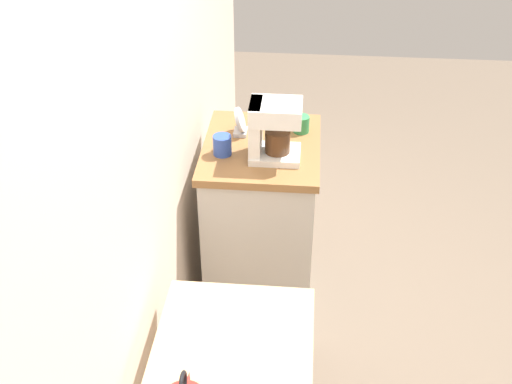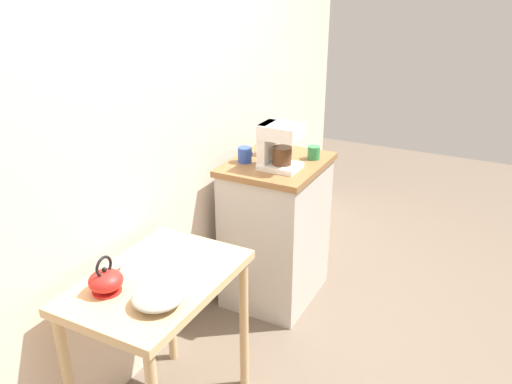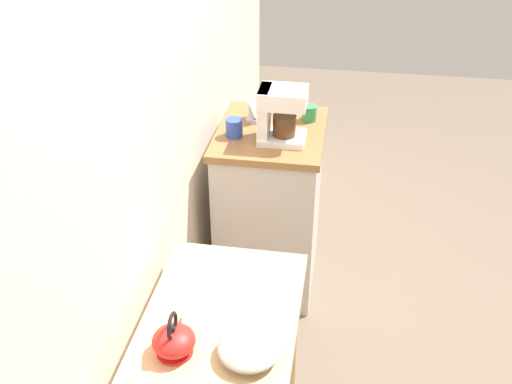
% 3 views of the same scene
% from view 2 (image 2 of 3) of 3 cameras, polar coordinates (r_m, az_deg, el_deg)
% --- Properties ---
extents(ground_plane, '(8.00, 8.00, 0.00)m').
position_cam_2_polar(ground_plane, '(3.05, -3.09, -16.60)').
color(ground_plane, '#6B5B4C').
extents(back_wall, '(4.40, 0.10, 2.80)m').
position_cam_2_polar(back_wall, '(2.70, -9.60, 11.08)').
color(back_wall, beige).
rests_on(back_wall, ground_plane).
extents(wooden_table, '(0.77, 0.52, 0.77)m').
position_cam_2_polar(wooden_table, '(2.29, -10.63, -11.73)').
color(wooden_table, tan).
rests_on(wooden_table, ground_plane).
extents(kitchen_counter, '(0.64, 0.53, 0.92)m').
position_cam_2_polar(kitchen_counter, '(3.24, 2.21, -4.23)').
color(kitchen_counter, '#BCB7AD').
rests_on(kitchen_counter, ground_plane).
extents(bowl_stoneware, '(0.20, 0.20, 0.06)m').
position_cam_2_polar(bowl_stoneware, '(2.04, -10.82, -11.32)').
color(bowl_stoneware, '#9E998C').
rests_on(bowl_stoneware, wooden_table).
extents(teakettle, '(0.17, 0.14, 0.16)m').
position_cam_2_polar(teakettle, '(2.15, -16.20, -9.34)').
color(teakettle, red).
rests_on(teakettle, wooden_table).
extents(coffee_maker, '(0.18, 0.22, 0.26)m').
position_cam_2_polar(coffee_maker, '(2.91, 2.34, 5.27)').
color(coffee_maker, white).
rests_on(coffee_maker, kitchen_counter).
extents(mug_tall_green, '(0.08, 0.07, 0.08)m').
position_cam_2_polar(mug_tall_green, '(3.11, 6.40, 4.35)').
color(mug_tall_green, '#338C4C').
rests_on(mug_tall_green, kitchen_counter).
extents(mug_blue, '(0.09, 0.08, 0.09)m').
position_cam_2_polar(mug_blue, '(3.03, -1.22, 4.14)').
color(mug_blue, '#2D4CAD').
rests_on(mug_blue, kitchen_counter).
extents(table_clock, '(0.12, 0.06, 0.13)m').
position_cam_2_polar(table_clock, '(3.16, 1.35, 5.19)').
color(table_clock, '#B2B5BA').
rests_on(table_clock, kitchen_counter).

